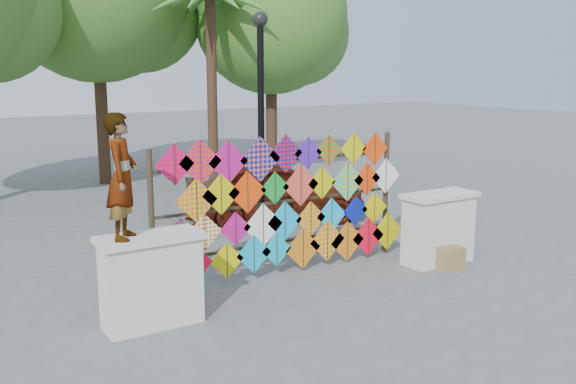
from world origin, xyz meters
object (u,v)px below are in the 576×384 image
(vendor_woman, at_px, (122,177))
(lamppost, at_px, (261,111))
(sedan, at_px, (274,190))
(kite_rack, at_px, (289,204))

(vendor_woman, relative_size, lamppost, 0.37)
(sedan, xyz_separation_m, lamppost, (-1.60, -2.19, 1.99))
(kite_rack, xyz_separation_m, sedan, (1.80, 3.47, -0.51))
(kite_rack, distance_m, vendor_woman, 3.39)
(vendor_woman, relative_size, sedan, 0.40)
(kite_rack, bearing_deg, sedan, 62.56)
(sedan, height_order, lamppost, lamppost)
(kite_rack, distance_m, lamppost, 1.97)
(vendor_woman, bearing_deg, kite_rack, -41.75)
(kite_rack, xyz_separation_m, lamppost, (0.20, 1.28, 1.48))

